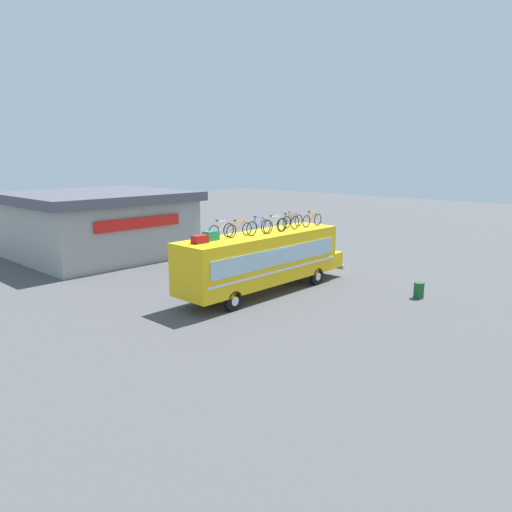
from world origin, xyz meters
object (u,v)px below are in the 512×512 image
at_px(rooftop_bicycle_4, 275,225).
at_px(rooftop_bicycle_6, 293,221).
at_px(luggage_bag_1, 200,239).
at_px(luggage_bag_2, 211,236).
at_px(rooftop_bicycle_2, 239,229).
at_px(rooftop_bicycle_1, 221,231).
at_px(rooftop_bicycle_5, 289,223).
at_px(rooftop_bicycle_3, 259,227).
at_px(trash_bin, 419,290).
at_px(bus, 263,258).
at_px(rooftop_bicycle_7, 312,220).

height_order(rooftop_bicycle_4, rooftop_bicycle_6, rooftop_bicycle_4).
bearing_deg(luggage_bag_1, rooftop_bicycle_4, -5.77).
xyz_separation_m(luggage_bag_2, rooftop_bicycle_2, (1.62, -0.22, 0.14)).
bearing_deg(rooftop_bicycle_1, rooftop_bicycle_5, -9.51).
bearing_deg(rooftop_bicycle_1, rooftop_bicycle_6, -1.64).
relative_size(rooftop_bicycle_3, rooftop_bicycle_5, 1.01).
distance_m(rooftop_bicycle_2, rooftop_bicycle_5, 3.25).
height_order(rooftop_bicycle_2, rooftop_bicycle_3, rooftop_bicycle_3).
relative_size(rooftop_bicycle_3, trash_bin, 2.23).
xyz_separation_m(rooftop_bicycle_1, rooftop_bicycle_3, (2.03, -0.54, 0.02)).
distance_m(rooftop_bicycle_1, rooftop_bicycle_2, 0.97).
xyz_separation_m(rooftop_bicycle_6, trash_bin, (1.94, -6.56, -3.08)).
height_order(luggage_bag_1, rooftop_bicycle_6, rooftop_bicycle_6).
xyz_separation_m(bus, rooftop_bicycle_5, (1.63, -0.31, 1.67)).
bearing_deg(rooftop_bicycle_1, bus, -8.68).
xyz_separation_m(rooftop_bicycle_4, rooftop_bicycle_6, (2.14, 0.55, -0.02)).
distance_m(rooftop_bicycle_2, rooftop_bicycle_7, 5.30).
distance_m(bus, rooftop_bicycle_3, 1.76).
bearing_deg(rooftop_bicycle_6, trash_bin, -73.52).
relative_size(rooftop_bicycle_2, rooftop_bicycle_3, 0.97).
bearing_deg(luggage_bag_2, trash_bin, -40.52).
distance_m(rooftop_bicycle_2, rooftop_bicycle_3, 1.14).
height_order(rooftop_bicycle_4, trash_bin, rooftop_bicycle_4).
height_order(rooftop_bicycle_3, rooftop_bicycle_5, rooftop_bicycle_3).
bearing_deg(rooftop_bicycle_1, luggage_bag_1, -171.09).
xyz_separation_m(luggage_bag_1, rooftop_bicycle_2, (2.46, -0.02, 0.18)).
relative_size(luggage_bag_2, rooftop_bicycle_6, 0.40).
distance_m(bus, rooftop_bicycle_2, 2.30).
bearing_deg(rooftop_bicycle_2, rooftop_bicycle_1, 164.57).
relative_size(bus, rooftop_bicycle_6, 6.42).
bearing_deg(bus, rooftop_bicycle_7, -4.70).
xyz_separation_m(rooftop_bicycle_5, trash_bin, (2.96, -6.01, -3.10)).
bearing_deg(bus, rooftop_bicycle_1, 171.32).
bearing_deg(bus, trash_bin, -54.04).
relative_size(bus, trash_bin, 13.74).
relative_size(luggage_bag_1, rooftop_bicycle_6, 0.41).
xyz_separation_m(bus, rooftop_bicycle_6, (2.64, 0.24, 1.65)).
xyz_separation_m(luggage_bag_2, rooftop_bicycle_3, (2.72, -0.50, 0.18)).
distance_m(rooftop_bicycle_3, rooftop_bicycle_6, 3.16).
relative_size(rooftop_bicycle_6, rooftop_bicycle_7, 0.99).
bearing_deg(rooftop_bicycle_1, rooftop_bicycle_7, -6.33).
xyz_separation_m(rooftop_bicycle_3, rooftop_bicycle_6, (3.14, 0.39, -0.03)).
distance_m(luggage_bag_1, trash_bin, 11.17).
bearing_deg(trash_bin, rooftop_bicycle_5, 116.19).
bearing_deg(luggage_bag_1, rooftop_bicycle_2, -0.43).
bearing_deg(rooftop_bicycle_5, luggage_bag_1, 175.40).
bearing_deg(rooftop_bicycle_7, luggage_bag_1, 176.67).
xyz_separation_m(rooftop_bicycle_1, rooftop_bicycle_4, (3.03, -0.70, 0.01)).
xyz_separation_m(rooftop_bicycle_4, rooftop_bicycle_5, (1.13, 0.00, 0.01)).
bearing_deg(rooftop_bicycle_5, rooftop_bicycle_6, 28.35).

